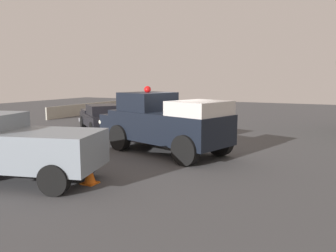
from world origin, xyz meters
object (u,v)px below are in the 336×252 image
at_px(lawn_chair_by_car, 124,126).
at_px(parked_pickup, 17,147).
at_px(vintage_fire_truck, 164,122).
at_px(lawn_chair_near_truck, 149,123).
at_px(traffic_cone, 90,173).
at_px(spectator_seated, 149,121).
at_px(classic_hot_rod, 102,117).

bearing_deg(lawn_chair_by_car, parked_pickup, -170.81).
relative_size(vintage_fire_truck, lawn_chair_near_truck, 6.20).
xyz_separation_m(vintage_fire_truck, traffic_cone, (-4.51, -0.02, -0.89)).
relative_size(vintage_fire_truck, lawn_chair_by_car, 6.20).
bearing_deg(spectator_seated, lawn_chair_near_truck, 42.44).
height_order(vintage_fire_truck, parked_pickup, vintage_fire_truck).
height_order(parked_pickup, spectator_seated, parked_pickup).
distance_m(classic_hot_rod, lawn_chair_by_car, 3.09).
bearing_deg(classic_hot_rod, spectator_seated, -91.35).
distance_m(lawn_chair_by_car, traffic_cone, 7.05).
relative_size(lawn_chair_by_car, traffic_cone, 1.61).
distance_m(vintage_fire_truck, classic_hot_rod, 6.68).
bearing_deg(classic_hot_rod, traffic_cone, -144.48).
xyz_separation_m(vintage_fire_truck, classic_hot_rod, (3.48, 5.69, -0.45)).
height_order(classic_hot_rod, traffic_cone, classic_hot_rod).
bearing_deg(lawn_chair_by_car, traffic_cone, -153.80).
height_order(lawn_chair_by_car, spectator_seated, spectator_seated).
bearing_deg(lawn_chair_near_truck, classic_hot_rod, 90.44).
height_order(classic_hot_rod, lawn_chair_near_truck, classic_hot_rod).
bearing_deg(vintage_fire_truck, lawn_chair_near_truck, 37.27).
xyz_separation_m(lawn_chair_near_truck, spectator_seated, (-0.10, -0.09, 0.11)).
relative_size(parked_pickup, spectator_seated, 3.96).
distance_m(vintage_fire_truck, parked_pickup, 5.57).
bearing_deg(lawn_chair_by_car, spectator_seated, -17.90).
relative_size(classic_hot_rod, parked_pickup, 0.89).
relative_size(classic_hot_rod, lawn_chair_by_car, 4.44).
distance_m(classic_hot_rod, parked_pickup, 9.46).
xyz_separation_m(parked_pickup, traffic_cone, (0.70, -1.97, -0.68)).
height_order(vintage_fire_truck, lawn_chair_near_truck, vintage_fire_truck).
relative_size(parked_pickup, traffic_cone, 8.04).
distance_m(lawn_chair_near_truck, spectator_seated, 0.17).
relative_size(lawn_chair_by_car, spectator_seated, 0.79).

